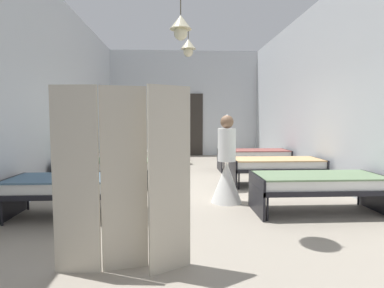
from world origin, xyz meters
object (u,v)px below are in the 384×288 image
object	(u,v)px
bed_left_row_1	(107,166)
bed_left_row_2	(123,155)
nurse_near_aisle	(227,171)
privacy_screen	(124,180)
bed_right_row_0	(318,183)
bed_right_row_2	(253,155)
bed_right_row_1	(276,165)
bed_left_row_0	(77,186)
potted_plant	(177,143)

from	to	relation	value
bed_left_row_1	bed_left_row_2	distance (m)	1.90
bed_left_row_1	nurse_near_aisle	size ratio (longest dim) A/B	1.28
bed_left_row_1	privacy_screen	xyz separation A→B (m)	(0.95, -3.55, 0.41)
bed_right_row_0	nurse_near_aisle	size ratio (longest dim) A/B	1.28
bed_right_row_2	bed_right_row_1	bearing A→B (deg)	-90.00
bed_left_row_2	nurse_near_aisle	size ratio (longest dim) A/B	1.28
bed_left_row_0	bed_right_row_2	world-z (taller)	same
potted_plant	bed_right_row_2	bearing A→B (deg)	-32.91
bed_right_row_2	potted_plant	xyz separation A→B (m)	(-2.09, 1.35, 0.21)
bed_right_row_1	nurse_near_aisle	xyz separation A→B (m)	(-1.28, -1.27, 0.09)
nurse_near_aisle	privacy_screen	size ratio (longest dim) A/B	0.87
bed_right_row_2	bed_left_row_1	bearing A→B (deg)	-151.87
bed_right_row_1	bed_left_row_1	bearing A→B (deg)	180.00
bed_right_row_1	bed_right_row_2	size ratio (longest dim) A/B	1.00
bed_left_row_2	bed_right_row_0	bearing A→B (deg)	-46.91
bed_left_row_0	bed_left_row_1	bearing A→B (deg)	90.00
bed_left_row_1	bed_left_row_0	bearing A→B (deg)	-90.00
bed_left_row_0	bed_left_row_2	xyz separation A→B (m)	(0.00, 3.80, 0.00)
bed_left_row_0	privacy_screen	size ratio (longest dim) A/B	1.12
bed_right_row_2	potted_plant	bearing A→B (deg)	147.09
bed_right_row_0	bed_left_row_1	bearing A→B (deg)	151.87
bed_left_row_1	potted_plant	distance (m)	3.57
bed_right_row_1	bed_left_row_2	size ratio (longest dim) A/B	1.00
bed_left_row_0	bed_right_row_0	bearing A→B (deg)	0.00
bed_right_row_1	bed_right_row_0	bearing A→B (deg)	-90.00
bed_right_row_1	bed_right_row_2	bearing A→B (deg)	90.00
bed_left_row_1	privacy_screen	bearing A→B (deg)	-75.03
bed_left_row_2	bed_right_row_2	world-z (taller)	same
privacy_screen	bed_left_row_0	bearing A→B (deg)	107.71
nurse_near_aisle	bed_right_row_1	bearing A→B (deg)	-57.58
bed_right_row_0	potted_plant	bearing A→B (deg)	112.09
bed_right_row_0	potted_plant	distance (m)	5.57
bed_right_row_0	privacy_screen	distance (m)	3.11
bed_right_row_2	nurse_near_aisle	xyz separation A→B (m)	(-1.28, -3.17, 0.09)
bed_right_row_2	privacy_screen	size ratio (longest dim) A/B	1.12
potted_plant	privacy_screen	world-z (taller)	privacy_screen
bed_right_row_0	bed_right_row_1	size ratio (longest dim) A/B	1.00
bed_left_row_1	nurse_near_aisle	bearing A→B (deg)	-29.19
bed_left_row_2	bed_right_row_2	distance (m)	3.55
bed_right_row_1	potted_plant	distance (m)	3.87
bed_left_row_2	bed_left_row_1	bearing A→B (deg)	-90.00
bed_left_row_0	privacy_screen	distance (m)	1.95
bed_right_row_1	nurse_near_aisle	bearing A→B (deg)	-135.08
bed_right_row_0	bed_left_row_2	world-z (taller)	same
bed_left_row_0	potted_plant	xyz separation A→B (m)	(1.46, 5.15, 0.21)
bed_left_row_1	privacy_screen	world-z (taller)	privacy_screen
bed_right_row_2	privacy_screen	xyz separation A→B (m)	(-2.60, -5.45, 0.41)
bed_left_row_2	bed_right_row_2	xyz separation A→B (m)	(3.55, 0.00, 0.00)
nurse_near_aisle	bed_right_row_2	bearing A→B (deg)	-34.41
potted_plant	privacy_screen	bearing A→B (deg)	-94.31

